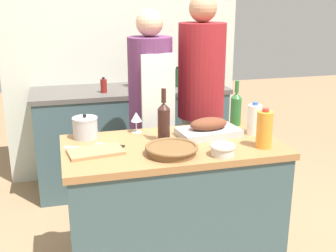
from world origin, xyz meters
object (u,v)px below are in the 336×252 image
object	(u,v)px
wine_bottle_dark	(164,121)
condiment_bottle_tall	(104,86)
wine_bottle_green	(236,108)
mixing_bowl	(223,149)
cutting_board	(96,152)
person_cook_guest	(201,100)
stock_pot	(85,128)
wine_glass_left	(136,118)
juice_jug	(264,129)
milk_jug	(254,119)
knife_paring	(111,145)
condiment_bottle_short	(196,79)
condiment_bottle_extra	(177,78)
roasting_pan	(208,129)
wicker_basket	(172,149)
knife_chef	(86,148)
person_cook_aproned	(151,111)
stand_mixer	(144,72)

from	to	relation	value
wine_bottle_dark	condiment_bottle_tall	size ratio (longest dim) A/B	2.42
wine_bottle_green	mixing_bowl	bearing A→B (deg)	-120.32
cutting_board	person_cook_guest	size ratio (longest dim) A/B	0.18
stock_pot	wine_glass_left	world-z (taller)	stock_pot
juice_jug	milk_jug	bearing A→B (deg)	77.27
stock_pot	knife_paring	world-z (taller)	stock_pot
juice_jug	milk_jug	size ratio (longest dim) A/B	1.12
mixing_bowl	condiment_bottle_short	bearing A→B (deg)	76.60
mixing_bowl	condiment_bottle_extra	bearing A→B (deg)	82.53
roasting_pan	wicker_basket	size ratio (longest dim) A/B	1.35
juice_jug	wine_bottle_green	world-z (taller)	wine_bottle_green
wine_glass_left	condiment_bottle_extra	size ratio (longest dim) A/B	0.73
wicker_basket	knife_chef	size ratio (longest dim) A/B	1.24
wine_glass_left	person_cook_aproned	world-z (taller)	person_cook_aproned
stand_mixer	person_cook_aproned	world-z (taller)	person_cook_aproned
roasting_pan	wine_bottle_dark	bearing A→B (deg)	-174.70
wine_glass_left	knife_paring	xyz separation A→B (m)	(-0.19, -0.21, -0.09)
knife_chef	person_cook_aproned	size ratio (longest dim) A/B	0.14
stand_mixer	person_cook_guest	size ratio (longest dim) A/B	0.19
cutting_board	mixing_bowl	size ratio (longest dim) A/B	2.30
wine_bottle_green	knife_paring	distance (m)	0.90
condiment_bottle_short	person_cook_guest	distance (m)	0.66
juice_jug	knife_chef	bearing A→B (deg)	166.46
condiment_bottle_short	roasting_pan	bearing A→B (deg)	-105.07
juice_jug	knife_chef	world-z (taller)	juice_jug
juice_jug	condiment_bottle_short	size ratio (longest dim) A/B	1.50
knife_paring	person_cook_aproned	size ratio (longest dim) A/B	0.10
mixing_bowl	milk_jug	bearing A→B (deg)	42.02
person_cook_guest	condiment_bottle_short	bearing A→B (deg)	89.16
cutting_board	condiment_bottle_tall	xyz separation A→B (m)	(0.21, 1.36, 0.09)
mixing_bowl	milk_jug	distance (m)	0.45
stock_pot	knife_paring	distance (m)	0.23
knife_paring	condiment_bottle_tall	world-z (taller)	condiment_bottle_tall
cutting_board	stock_pot	distance (m)	0.29
stand_mixer	condiment_bottle_short	xyz separation A→B (m)	(0.46, -0.10, -0.07)
knife_paring	condiment_bottle_tall	bearing A→B (deg)	85.14
knife_paring	person_cook_aproned	xyz separation A→B (m)	(0.38, 0.64, 0.02)
milk_jug	roasting_pan	bearing A→B (deg)	172.19
wicker_basket	condiment_bottle_extra	distance (m)	1.63
knife_paring	person_cook_aproned	world-z (taller)	person_cook_aproned
condiment_bottle_extra	roasting_pan	bearing A→B (deg)	-97.60
stock_pot	person_cook_aproned	size ratio (longest dim) A/B	0.09
stock_pot	mixing_bowl	distance (m)	0.86
stock_pot	knife_paring	size ratio (longest dim) A/B	0.92
condiment_bottle_tall	condiment_bottle_extra	world-z (taller)	condiment_bottle_extra
wicker_basket	juice_jug	distance (m)	0.55
cutting_board	wine_glass_left	bearing A→B (deg)	46.78
stock_pot	condiment_bottle_tall	distance (m)	1.11
wicker_basket	person_cook_aproned	xyz separation A→B (m)	(0.08, 0.86, -0.01)
cutting_board	knife_chef	distance (m)	0.10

